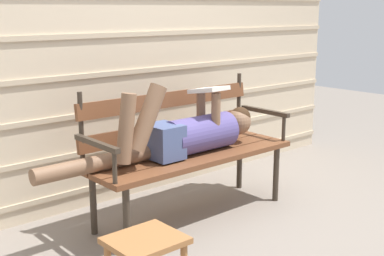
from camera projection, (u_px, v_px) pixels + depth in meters
ground_plane at (199, 219)px, 3.64m from camera, size 12.00×12.00×0.00m
house_siding at (134, 52)px, 3.94m from camera, size 4.60×0.08×2.24m
park_bench at (185, 145)px, 3.64m from camera, size 1.56×0.51×0.94m
reclining_person at (185, 133)px, 3.52m from camera, size 1.69×0.26×0.53m
footstool at (146, 251)px, 2.56m from camera, size 0.36×0.31×0.35m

